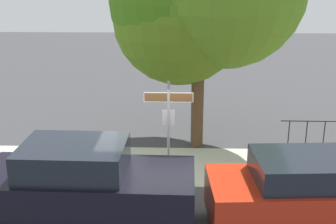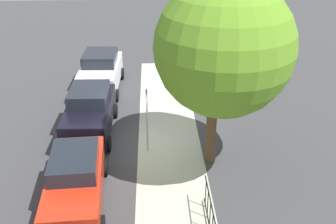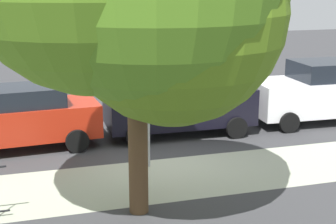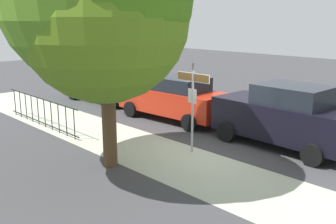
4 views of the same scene
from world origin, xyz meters
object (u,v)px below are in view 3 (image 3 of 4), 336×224
object	(u,v)px
car_white	(320,92)
car_red	(15,118)
car_black	(181,101)
street_sign	(148,96)

from	to	relation	value
car_white	car_red	world-z (taller)	car_white
car_white	car_black	bearing A→B (deg)	2.44
car_white	car_black	size ratio (longest dim) A/B	1.03
street_sign	car_black	distance (m)	3.08
street_sign	car_white	world-z (taller)	street_sign
car_white	car_red	bearing A→B (deg)	3.00
car_black	car_red	distance (m)	4.80
street_sign	car_red	distance (m)	4.05
car_black	car_red	size ratio (longest dim) A/B	0.94
car_black	car_red	world-z (taller)	car_black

